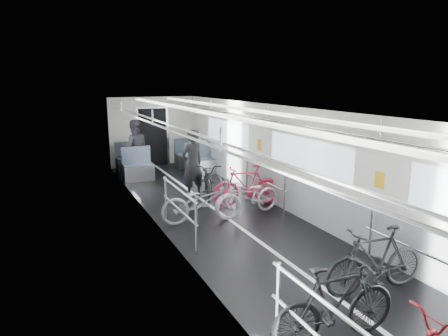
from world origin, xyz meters
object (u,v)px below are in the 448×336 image
at_px(person_seated, 135,148).
at_px(bike_aisle, 208,179).
at_px(bike_left_mid, 335,304).
at_px(bike_right_near, 376,260).
at_px(bike_right_mid, 248,196).
at_px(bike_right_far, 246,186).
at_px(bike_left_far, 202,202).
at_px(person_standing, 192,164).

bearing_deg(person_seated, bike_aisle, 117.53).
xyz_separation_m(bike_left_mid, bike_right_near, (1.27, 0.67, -0.00)).
bearing_deg(bike_aisle, person_seated, 130.26).
bearing_deg(bike_right_mid, bike_aisle, 178.82).
bearing_deg(bike_aisle, bike_right_mid, -62.26).
distance_m(bike_right_mid, person_seated, 5.09).
bearing_deg(bike_aisle, bike_right_near, -67.22).
relative_size(bike_left_mid, bike_right_far, 0.98).
height_order(bike_right_far, bike_aisle, bike_right_far).
xyz_separation_m(bike_left_far, bike_aisle, (0.84, 1.72, 0.00)).
bearing_deg(bike_left_far, bike_right_mid, -84.28).
bearing_deg(bike_right_far, bike_right_near, 7.18).
relative_size(bike_right_near, bike_right_mid, 0.98).
relative_size(bike_left_far, bike_right_near, 1.07).
distance_m(bike_right_mid, bike_right_far, 0.71).
xyz_separation_m(bike_right_far, person_standing, (-0.92, 1.19, 0.38)).
bearing_deg(person_seated, person_standing, 111.71).
xyz_separation_m(bike_right_mid, bike_right_far, (0.29, 0.64, 0.06)).
distance_m(bike_right_mid, bike_aisle, 1.76).
bearing_deg(bike_right_mid, bike_right_far, 146.30).
bearing_deg(bike_left_mid, bike_right_far, -12.77).
bearing_deg(person_standing, bike_right_far, 110.38).
height_order(bike_left_far, bike_aisle, bike_aisle).
relative_size(bike_right_mid, person_standing, 0.94).
height_order(bike_aisle, person_seated, person_seated).
height_order(bike_right_mid, bike_right_far, bike_right_far).
height_order(bike_left_far, bike_right_near, bike_right_near).
height_order(bike_left_far, person_standing, person_standing).
bearing_deg(bike_left_far, bike_left_mid, -174.82).
bearing_deg(bike_aisle, bike_left_mid, -79.54).
relative_size(bike_right_near, bike_right_far, 0.98).
xyz_separation_m(bike_left_mid, bike_right_far, (1.49, 4.99, 0.01)).
relative_size(bike_left_far, bike_aisle, 0.99).
bearing_deg(bike_left_far, bike_right_far, -59.17).
bearing_deg(person_seated, bike_left_far, 100.72).
height_order(bike_right_near, bike_right_far, bike_right_far).
relative_size(bike_right_near, bike_aisle, 0.93).
bearing_deg(bike_right_far, person_standing, -132.26).
bearing_deg(bike_right_mid, bike_left_mid, -25.11).
relative_size(person_standing, person_seated, 1.00).
bearing_deg(bike_right_near, bike_left_far, -156.68).
bearing_deg(person_seated, bike_right_near, 106.69).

